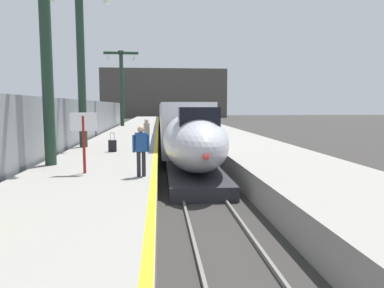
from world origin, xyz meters
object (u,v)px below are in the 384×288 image
Objects in this scene: station_column_far at (81,50)px; passenger_near_edge at (147,132)px; regional_train_adjacent at (77,122)px; station_column_distant at (122,81)px; highspeed_train_main at (170,116)px; passenger_far_waiting at (141,147)px; rolling_suitcase at (112,146)px; departure_info_board at (83,130)px; station_column_mid at (45,27)px.

passenger_near_edge is (3.68, -2.29, -4.47)m from station_column_far.
regional_train_adjacent is 4.20× the size of station_column_distant.
passenger_near_edge is at bearing -94.13° from highspeed_train_main.
station_column_distant is 24.84m from passenger_near_edge.
passenger_near_edge is 1.00× the size of passenger_far_waiting.
station_column_far is (2.20, -8.34, 4.38)m from regional_train_adjacent.
rolling_suitcase is (1.93, -24.22, -4.97)m from station_column_distant.
highspeed_train_main is 8.42× the size of station_column_far.
passenger_near_edge is (5.88, -10.62, -0.09)m from regional_train_adjacent.
highspeed_train_main reaches higher than passenger_near_edge.
rolling_suitcase is at bearing 87.91° from departure_info_board.
highspeed_train_main is at bearing 85.87° from passenger_near_edge.
station_column_mid is 1.02× the size of station_column_distant.
regional_train_adjacent is at bearing 108.89° from passenger_far_waiting.
station_column_far is (0.00, 6.24, 0.10)m from station_column_mid.
station_column_far is at bearing -75.22° from regional_train_adjacent.
rolling_suitcase is 5.99m from departure_info_board.
station_column_mid is at bearing -99.66° from highspeed_train_main.
regional_train_adjacent reaches higher than rolling_suitcase.
departure_info_board reaches higher than passenger_far_waiting.
station_column_mid is at bearing 131.36° from departure_info_board.
rolling_suitcase is (-1.75, -0.04, -0.69)m from passenger_near_edge.
station_column_mid is at bearing -90.00° from station_column_distant.
regional_train_adjacent is 21.66× the size of passenger_far_waiting.
station_column_distant is (2.20, 13.56, 4.19)m from regional_train_adjacent.
departure_info_board is at bearing -92.09° from rolling_suitcase.
station_column_distant reaches higher than regional_train_adjacent.
passenger_far_waiting is 0.80× the size of departure_info_board.
highspeed_train_main is at bearing 47.83° from station_column_distant.
station_column_mid is 28.14m from station_column_distant.
highspeed_train_main is 35.43m from station_column_mid.
highspeed_train_main is at bearing 82.64° from rolling_suitcase.
departure_info_board is (-0.21, -5.87, 1.20)m from rolling_suitcase.
station_column_far reaches higher than highspeed_train_main.
passenger_near_edge is 1.88m from rolling_suitcase.
departure_info_board is (1.72, -8.19, -3.95)m from station_column_far.
station_column_mid reaches higher than rolling_suitcase.
station_column_mid is 6.24m from station_column_far.
rolling_suitcase is at bearing 63.76° from station_column_mid.
station_column_far reaches higher than station_column_mid.
station_column_far is at bearing 148.14° from passenger_near_edge.
regional_train_adjacent is 12.14m from passenger_near_edge.
departure_info_board reaches higher than rolling_suitcase.
station_column_distant is 5.15× the size of passenger_near_edge.
station_column_far is at bearing 90.00° from station_column_mid.
station_column_mid reaches higher than passenger_near_edge.
passenger_far_waiting is at bearing -74.90° from rolling_suitcase.
station_column_far is (-5.90, -28.41, 4.54)m from highspeed_train_main.
rolling_suitcase is (-1.79, 6.65, -0.69)m from passenger_far_waiting.
regional_train_adjacent is 9.67m from station_column_far.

